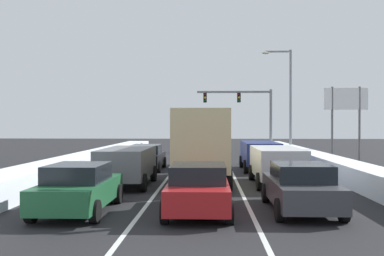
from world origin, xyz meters
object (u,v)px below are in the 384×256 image
Objects in this scene: suv_white_center_lane_third at (201,151)px; sedan_green_left_lane_nearest at (79,188)px; traffic_light_gantry at (248,106)px; sedan_charcoal_right_lane_nearest at (300,187)px; suv_gray_left_lane_second at (127,163)px; suv_navy_right_lane_third at (260,153)px; sedan_red_center_lane_nearest at (198,188)px; sedan_black_left_lane_third at (146,157)px; roadside_sign_right at (346,107)px; suv_silver_right_lane_second at (277,162)px; box_truck_center_lane_second at (202,142)px; street_lamp_right_mid at (287,93)px.

suv_white_center_lane_third reaches higher than sedan_green_left_lane_nearest.
traffic_light_gantry is at bearing 75.77° from sedan_green_left_lane_nearest.
suv_gray_left_lane_second reaches higher than sedan_charcoal_right_lane_nearest.
suv_navy_right_lane_third reaches higher than sedan_red_center_lane_nearest.
sedan_black_left_lane_third is at bearing 105.07° from sedan_red_center_lane_nearest.
sedan_green_left_lane_nearest is at bearing -176.35° from sedan_charcoal_right_lane_nearest.
sedan_green_left_lane_nearest is 24.47m from roadside_sign_right.
suv_gray_left_lane_second is 0.65× the size of traffic_light_gantry.
sedan_red_center_lane_nearest is at bearing -89.18° from suv_white_center_lane_third.
sedan_black_left_lane_third is 0.82× the size of roadside_sign_right.
suv_silver_right_lane_second is 1.09× the size of sedan_green_left_lane_nearest.
sedan_black_left_lane_third is at bearing -153.09° from roadside_sign_right.
box_truck_center_lane_second is (0.00, 6.77, 1.14)m from sedan_red_center_lane_nearest.
traffic_light_gantry is (7.89, 31.12, 3.73)m from sedan_green_left_lane_nearest.
roadside_sign_right is at bearing 44.23° from suv_navy_right_lane_third.
suv_silver_right_lane_second is at bearing -42.65° from sedan_black_left_lane_third.
traffic_light_gantry is (4.40, 16.83, 3.48)m from suv_white_center_lane_third.
sedan_charcoal_right_lane_nearest is at bearing 6.66° from sedan_red_center_lane_nearest.
suv_silver_right_lane_second is 0.89× the size of roadside_sign_right.
sedan_green_left_lane_nearest is at bearing -137.61° from suv_silver_right_lane_second.
suv_white_center_lane_third is at bearing 90.82° from sedan_red_center_lane_nearest.
suv_gray_left_lane_second is (-6.48, 5.44, 0.25)m from sedan_charcoal_right_lane_nearest.
sedan_charcoal_right_lane_nearest is 1.00× the size of sedan_red_center_lane_nearest.
box_truck_center_lane_second is 1.60× the size of sedan_black_left_lane_third.
roadside_sign_right is (7.13, 6.94, 3.00)m from suv_navy_right_lane_third.
street_lamp_right_mid is at bearing 74.31° from sedan_red_center_lane_nearest.
street_lamp_right_mid reaches higher than suv_gray_left_lane_second.
sedan_red_center_lane_nearest and sedan_green_left_lane_nearest have the same top height.
roadside_sign_right reaches higher than sedan_black_left_lane_third.
suv_white_center_lane_third is at bearing 114.44° from suv_silver_right_lane_second.
suv_silver_right_lane_second is 0.65× the size of traffic_light_gantry.
suv_navy_right_lane_third is 1.00× the size of suv_gray_left_lane_second.
roadside_sign_right is (14.15, 19.69, 3.25)m from sedan_green_left_lane_nearest.
sedan_red_center_lane_nearest is at bearing -104.72° from suv_navy_right_lane_third.
street_lamp_right_mid reaches higher than suv_white_center_lane_third.
suv_gray_left_lane_second is at bearing 119.47° from sedan_red_center_lane_nearest.
traffic_light_gantry is (7.48, 25.24, 3.48)m from suv_gray_left_lane_second.
suv_gray_left_lane_second reaches higher than sedan_red_center_lane_nearest.
suv_gray_left_lane_second is at bearing -133.92° from suv_navy_right_lane_third.
suv_silver_right_lane_second is 1.09× the size of sedan_black_left_lane_third.
sedan_black_left_lane_third is (-3.39, 5.82, -1.14)m from box_truck_center_lane_second.
sedan_red_center_lane_nearest is 13.04m from sedan_black_left_lane_third.
sedan_red_center_lane_nearest is 22.48m from roadside_sign_right.
sedan_charcoal_right_lane_nearest and sedan_red_center_lane_nearest have the same top height.
suv_navy_right_lane_third is 1.09× the size of sedan_black_left_lane_third.
street_lamp_right_mid is at bearing 81.08° from sedan_charcoal_right_lane_nearest.
sedan_charcoal_right_lane_nearest is 13.88m from sedan_black_left_lane_third.
suv_gray_left_lane_second is at bearing -175.19° from suv_silver_right_lane_second.
sedan_black_left_lane_third is at bearing -179.22° from suv_navy_right_lane_third.
sedan_green_left_lane_nearest is (-7.03, -12.75, -0.25)m from suv_navy_right_lane_third.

